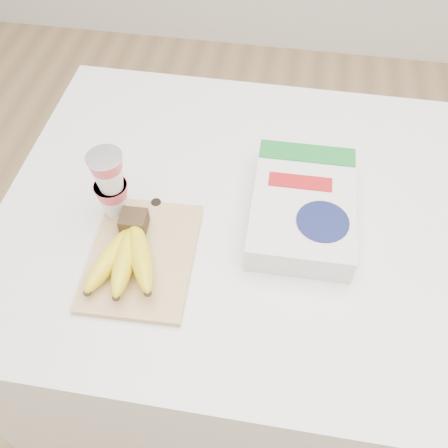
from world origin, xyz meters
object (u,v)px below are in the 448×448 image
Objects in this scene: cereal_box at (303,206)px; cutting_board at (142,256)px; table at (285,323)px; yogurt_stack at (110,184)px; bananas at (126,254)px.

cutting_board is at bearing -153.32° from cereal_box.
cutting_board is (-0.29, -0.15, 0.46)m from table.
yogurt_stack is (-0.37, -0.06, 0.55)m from table.
yogurt_stack is (-0.05, 0.11, 0.06)m from bananas.
cereal_box is at bearing 9.15° from yogurt_stack.
cutting_board is 0.32m from cereal_box.
cereal_box reaches higher than cutting_board.
cereal_box is at bearing 28.77° from bananas.
table is 0.49m from cereal_box.
yogurt_stack is at bearing -171.69° from cereal_box.
bananas is at bearing -138.55° from cutting_board.
table is 4.76× the size of cutting_board.
cereal_box is at bearing -169.35° from table.
cereal_box is (0.35, 0.06, -0.06)m from yogurt_stack.
cereal_box reaches higher than table.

